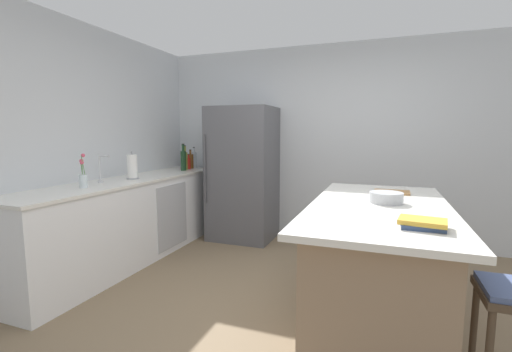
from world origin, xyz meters
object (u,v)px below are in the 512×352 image
(soda_bottle, at_px, (194,160))
(wine_bottle, at_px, (183,160))
(sink_faucet, at_px, (101,168))
(hot_sauce_bottle, at_px, (189,163))
(flower_vase, at_px, (83,177))
(cutting_board, at_px, (392,192))
(refrigerator, at_px, (243,174))
(cookbook_stack, at_px, (422,223))
(whiskey_bottle, at_px, (191,161))
(kitchen_island, at_px, (377,264))
(olive_oil_bottle, at_px, (185,160))
(mixing_bowl, at_px, (386,198))
(paper_towel_roll, at_px, (132,167))

(soda_bottle, height_order, wine_bottle, wine_bottle)
(sink_faucet, relative_size, wine_bottle, 0.82)
(hot_sauce_bottle, bearing_deg, soda_bottle, 97.13)
(flower_vase, height_order, cutting_board, flower_vase)
(sink_faucet, distance_m, hot_sauce_bottle, 1.53)
(refrigerator, distance_m, cookbook_stack, 3.04)
(whiskey_bottle, bearing_deg, soda_bottle, 85.03)
(flower_vase, bearing_deg, sink_faucet, 105.96)
(soda_bottle, bearing_deg, flower_vase, -89.98)
(kitchen_island, relative_size, hot_sauce_bottle, 9.08)
(flower_vase, bearing_deg, soda_bottle, 90.02)
(sink_faucet, relative_size, whiskey_bottle, 1.09)
(kitchen_island, height_order, hot_sauce_bottle, hot_sauce_bottle)
(olive_oil_bottle, bearing_deg, cutting_board, -19.95)
(flower_vase, height_order, wine_bottle, wine_bottle)
(wine_bottle, bearing_deg, olive_oil_bottle, 104.37)
(sink_faucet, relative_size, hot_sauce_bottle, 1.38)
(refrigerator, xyz_separation_m, wine_bottle, (-0.79, -0.23, 0.19))
(flower_vase, bearing_deg, kitchen_island, 4.49)
(cookbook_stack, bearing_deg, soda_bottle, 139.72)
(cookbook_stack, relative_size, mixing_bowl, 1.09)
(paper_towel_roll, bearing_deg, cookbook_stack, -20.75)
(sink_faucet, height_order, cutting_board, sink_faucet)
(paper_towel_roll, bearing_deg, sink_faucet, -102.50)
(kitchen_island, bearing_deg, wine_bottle, 150.73)
(flower_vase, distance_m, hot_sauce_bottle, 1.84)
(wine_bottle, distance_m, cutting_board, 2.81)
(paper_towel_roll, height_order, olive_oil_bottle, olive_oil_bottle)
(hot_sauce_bottle, height_order, wine_bottle, wine_bottle)
(refrigerator, bearing_deg, whiskey_bottle, 175.97)
(sink_faucet, bearing_deg, cutting_board, 9.14)
(kitchen_island, bearing_deg, cookbook_stack, -69.04)
(refrigerator, distance_m, cutting_board, 2.18)
(kitchen_island, bearing_deg, refrigerator, 136.85)
(refrigerator, distance_m, whiskey_bottle, 0.87)
(cookbook_stack, bearing_deg, cutting_board, 96.87)
(flower_vase, distance_m, cookbook_stack, 2.89)
(refrigerator, height_order, soda_bottle, refrigerator)
(whiskey_bottle, height_order, cutting_board, whiskey_bottle)
(paper_towel_roll, distance_m, cutting_board, 2.73)
(whiskey_bottle, bearing_deg, hot_sauce_bottle, -72.90)
(sink_faucet, distance_m, cookbook_stack, 3.03)
(whiskey_bottle, bearing_deg, cookbook_stack, -39.18)
(soda_bottle, bearing_deg, olive_oil_bottle, -83.50)
(mixing_bowl, distance_m, cutting_board, 0.49)
(paper_towel_roll, height_order, soda_bottle, paper_towel_roll)
(sink_faucet, height_order, whiskey_bottle, sink_faucet)
(whiskey_bottle, relative_size, olive_oil_bottle, 0.80)
(sink_faucet, xyz_separation_m, olive_oil_bottle, (0.12, 1.43, -0.03))
(kitchen_island, height_order, whiskey_bottle, whiskey_bottle)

